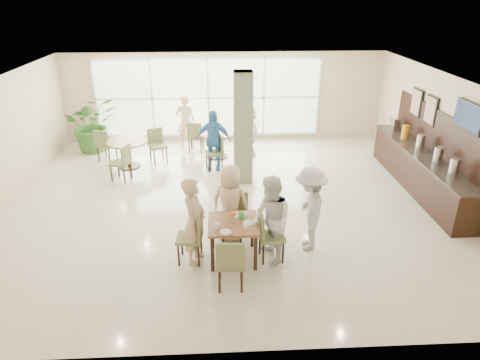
{
  "coord_description": "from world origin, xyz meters",
  "views": [
    {
      "loc": [
        -0.2,
        -8.87,
        4.55
      ],
      "look_at": [
        0.2,
        -1.2,
        1.1
      ],
      "focal_mm": 32.0,
      "sensor_mm": 36.0,
      "label": 1
    }
  ],
  "objects_px": {
    "teen_left": "(194,221)",
    "adult_b": "(249,131)",
    "adult_a": "(213,140)",
    "teen_far": "(230,203)",
    "round_table_left": "(128,147)",
    "teen_standing": "(310,209)",
    "potted_plant": "(92,124)",
    "buffet_counter": "(420,168)",
    "adult_standing": "(186,121)",
    "teen_right": "(271,221)",
    "main_table": "(233,227)",
    "round_table_right": "(217,139)"
  },
  "relations": [
    {
      "from": "teen_left",
      "to": "adult_b",
      "type": "distance_m",
      "value": 5.53
    },
    {
      "from": "adult_b",
      "to": "adult_a",
      "type": "bearing_deg",
      "value": -67.27
    },
    {
      "from": "teen_far",
      "to": "adult_b",
      "type": "xyz_separation_m",
      "value": [
        0.69,
        4.62,
        -0.03
      ]
    },
    {
      "from": "round_table_left",
      "to": "teen_standing",
      "type": "xyz_separation_m",
      "value": [
        4.16,
        -4.27,
        0.24
      ]
    },
    {
      "from": "potted_plant",
      "to": "adult_a",
      "type": "xyz_separation_m",
      "value": [
        3.63,
        -1.63,
        -0.01
      ]
    },
    {
      "from": "buffet_counter",
      "to": "adult_b",
      "type": "height_order",
      "value": "buffet_counter"
    },
    {
      "from": "teen_far",
      "to": "teen_standing",
      "type": "distance_m",
      "value": 1.51
    },
    {
      "from": "potted_plant",
      "to": "adult_standing",
      "type": "xyz_separation_m",
      "value": [
        2.78,
        0.16,
        -0.01
      ]
    },
    {
      "from": "adult_b",
      "to": "adult_standing",
      "type": "xyz_separation_m",
      "value": [
        -1.89,
        0.79,
        0.08
      ]
    },
    {
      "from": "adult_standing",
      "to": "adult_a",
      "type": "bearing_deg",
      "value": 111.18
    },
    {
      "from": "teen_left",
      "to": "adult_standing",
      "type": "height_order",
      "value": "adult_standing"
    },
    {
      "from": "round_table_left",
      "to": "potted_plant",
      "type": "relative_size",
      "value": 0.67
    },
    {
      "from": "round_table_left",
      "to": "adult_b",
      "type": "xyz_separation_m",
      "value": [
        3.39,
        0.75,
        0.17
      ]
    },
    {
      "from": "teen_far",
      "to": "teen_right",
      "type": "bearing_deg",
      "value": 151.81
    },
    {
      "from": "round_table_left",
      "to": "potted_plant",
      "type": "xyz_separation_m",
      "value": [
        -1.28,
        1.38,
        0.26
      ]
    },
    {
      "from": "adult_b",
      "to": "potted_plant",
      "type": "bearing_deg",
      "value": -118.76
    },
    {
      "from": "teen_far",
      "to": "adult_a",
      "type": "height_order",
      "value": "adult_a"
    },
    {
      "from": "main_table",
      "to": "round_table_right",
      "type": "height_order",
      "value": "same"
    },
    {
      "from": "teen_right",
      "to": "adult_b",
      "type": "distance_m",
      "value": 5.43
    },
    {
      "from": "adult_standing",
      "to": "round_table_left",
      "type": "bearing_deg",
      "value": 41.48
    },
    {
      "from": "teen_right",
      "to": "teen_standing",
      "type": "bearing_deg",
      "value": 101.66
    },
    {
      "from": "teen_standing",
      "to": "buffet_counter",
      "type": "bearing_deg",
      "value": 131.8
    },
    {
      "from": "round_table_left",
      "to": "adult_b",
      "type": "relative_size",
      "value": 0.74
    },
    {
      "from": "teen_left",
      "to": "adult_a",
      "type": "relative_size",
      "value": 0.99
    },
    {
      "from": "teen_left",
      "to": "adult_a",
      "type": "height_order",
      "value": "adult_a"
    },
    {
      "from": "round_table_left",
      "to": "teen_far",
      "type": "height_order",
      "value": "teen_far"
    },
    {
      "from": "teen_right",
      "to": "adult_b",
      "type": "relative_size",
      "value": 1.1
    },
    {
      "from": "teen_right",
      "to": "adult_standing",
      "type": "xyz_separation_m",
      "value": [
        -1.89,
        6.22,
        0.0
      ]
    },
    {
      "from": "buffet_counter",
      "to": "adult_standing",
      "type": "height_order",
      "value": "buffet_counter"
    },
    {
      "from": "teen_standing",
      "to": "round_table_left",
      "type": "bearing_deg",
      "value": -131.13
    },
    {
      "from": "round_table_left",
      "to": "round_table_right",
      "type": "xyz_separation_m",
      "value": [
        2.45,
        0.64,
        -0.01
      ]
    },
    {
      "from": "round_table_right",
      "to": "adult_standing",
      "type": "xyz_separation_m",
      "value": [
        -0.96,
        0.9,
        0.26
      ]
    },
    {
      "from": "adult_a",
      "to": "main_table",
      "type": "bearing_deg",
      "value": -77.45
    },
    {
      "from": "teen_standing",
      "to": "adult_b",
      "type": "height_order",
      "value": "teen_standing"
    },
    {
      "from": "main_table",
      "to": "adult_b",
      "type": "relative_size",
      "value": 0.6
    },
    {
      "from": "adult_standing",
      "to": "adult_b",
      "type": "bearing_deg",
      "value": 152.88
    },
    {
      "from": "round_table_right",
      "to": "teen_far",
      "type": "relative_size",
      "value": 0.68
    },
    {
      "from": "buffet_counter",
      "to": "main_table",
      "type": "bearing_deg",
      "value": -149.44
    },
    {
      "from": "main_table",
      "to": "round_table_left",
      "type": "xyz_separation_m",
      "value": [
        -2.72,
        4.58,
        -0.07
      ]
    },
    {
      "from": "buffet_counter",
      "to": "teen_far",
      "type": "relative_size",
      "value": 3.03
    },
    {
      "from": "teen_standing",
      "to": "adult_standing",
      "type": "bearing_deg",
      "value": -150.74
    },
    {
      "from": "adult_b",
      "to": "buffet_counter",
      "type": "bearing_deg",
      "value": 36.46
    },
    {
      "from": "teen_far",
      "to": "teen_right",
      "type": "relative_size",
      "value": 0.94
    },
    {
      "from": "adult_standing",
      "to": "round_table_right",
      "type": "bearing_deg",
      "value": 132.31
    },
    {
      "from": "buffet_counter",
      "to": "teen_far",
      "type": "bearing_deg",
      "value": -156.33
    },
    {
      "from": "teen_right",
      "to": "teen_standing",
      "type": "relative_size",
      "value": 1.01
    },
    {
      "from": "teen_standing",
      "to": "teen_right",
      "type": "bearing_deg",
      "value": -57.5
    },
    {
      "from": "adult_a",
      "to": "teen_right",
      "type": "bearing_deg",
      "value": -69.23
    },
    {
      "from": "round_table_left",
      "to": "round_table_right",
      "type": "height_order",
      "value": "same"
    },
    {
      "from": "round_table_right",
      "to": "adult_b",
      "type": "height_order",
      "value": "adult_b"
    }
  ]
}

